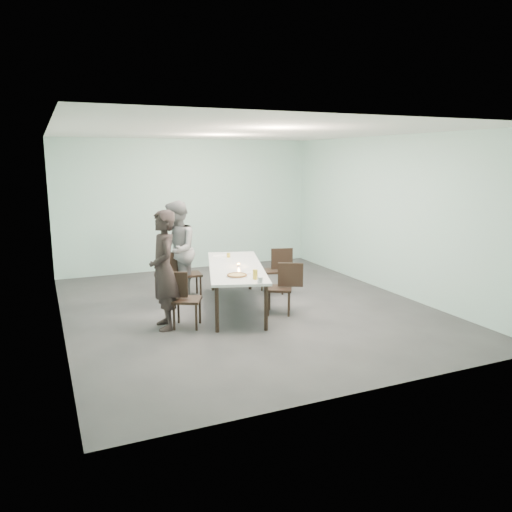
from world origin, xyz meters
name	(u,v)px	position (x,y,z in m)	size (l,w,h in m)	color
ground	(246,307)	(0.00, 0.00, 0.00)	(7.00, 7.00, 0.00)	#333335
room_shell	(245,191)	(0.00, 0.00, 2.03)	(6.02, 7.02, 3.01)	#ABD7CD
table	(236,269)	(-0.16, 0.06, 0.69)	(1.63, 2.75, 0.75)	white
chair_near_left	(182,295)	(-1.29, -0.54, 0.50)	(0.65, 0.56, 0.87)	black
chair_far_left	(185,271)	(-0.78, 1.09, 0.50)	(0.63, 0.45, 0.87)	black
chair_near_right	(284,284)	(0.45, -0.56, 0.50)	(0.65, 0.57, 0.87)	black
chair_far_right	(276,267)	(0.92, 0.69, 0.50)	(0.65, 0.51, 0.87)	black
diner_near	(164,270)	(-1.54, -0.48, 0.91)	(0.66, 0.44, 1.82)	black
diner_far	(176,250)	(-0.94, 1.06, 0.91)	(0.88, 0.69, 1.82)	slate
pizza	(237,275)	(-0.43, -0.69, 0.77)	(0.34, 0.34, 0.04)	white
side_plate	(249,273)	(-0.16, -0.54, 0.76)	(0.18, 0.18, 0.01)	white
beer_glass	(255,274)	(-0.24, -0.97, 0.82)	(0.08, 0.08, 0.15)	gold
water_tumbler	(260,280)	(-0.27, -1.20, 0.80)	(0.08, 0.08, 0.09)	silver
tealight	(238,265)	(-0.14, -0.01, 0.77)	(0.06, 0.06, 0.05)	silver
amber_tumbler	(228,255)	(-0.01, 0.81, 0.79)	(0.07, 0.07, 0.08)	gold
menu	(221,256)	(-0.10, 0.99, 0.75)	(0.30, 0.22, 0.01)	silver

